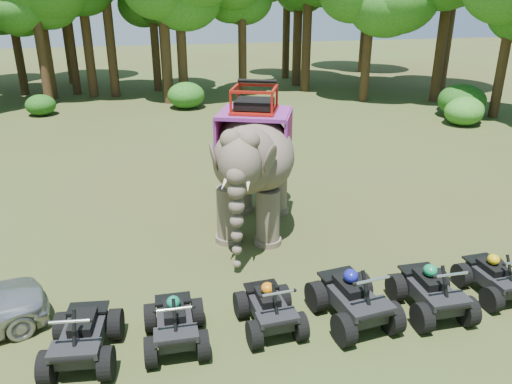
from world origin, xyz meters
TOP-DOWN VIEW (x-y plane):
  - ground at (0.00, 0.00)m, footprint 110.00×110.00m
  - elephant at (0.40, 3.20)m, footprint 3.83×5.39m
  - atv_0 at (-3.96, -1.64)m, footprint 1.46×1.87m
  - atv_1 at (-2.25, -1.59)m, footprint 1.22×1.65m
  - atv_2 at (-0.33, -1.50)m, footprint 1.25×1.66m
  - atv_3 at (1.42, -1.67)m, footprint 1.58×2.02m
  - atv_4 at (3.17, -1.74)m, footprint 1.28×1.75m
  - atv_5 at (4.91, -1.49)m, footprint 1.22×1.63m
  - tree_0 at (0.00, 21.15)m, footprint 6.61×6.61m
  - tree_1 at (3.96, 22.56)m, footprint 5.34×5.34m
  - tree_2 at (8.30, 22.73)m, footprint 6.96×6.96m
  - tree_3 at (10.82, 18.84)m, footprint 5.73×5.73m
  - tree_4 at (15.04, 17.78)m, footprint 6.67×6.67m
  - tree_5 at (15.94, 13.35)m, footprint 5.02×5.02m
  - tree_31 at (-7.96, 21.89)m, footprint 5.34×5.34m
  - tree_32 at (-4.17, 23.65)m, footprint 6.53×6.53m
  - tree_33 at (-0.94, 20.89)m, footprint 6.40×6.40m
  - tree_34 at (15.46, 29.59)m, footprint 6.88×6.88m
  - tree_35 at (-0.78, 26.58)m, footprint 5.56×5.56m
  - tree_36 at (-8.04, 23.93)m, footprint 6.74×6.74m
  - tree_37 at (-7.38, 29.45)m, footprint 7.18×7.18m
  - tree_38 at (8.45, 28.08)m, footprint 5.76×5.76m
  - tree_39 at (-6.68, 24.99)m, footprint 5.36×5.36m
  - tree_40 at (-10.02, 25.67)m, footprint 5.36×5.36m
  - tree_41 at (-1.42, 25.06)m, footprint 5.42×5.42m
  - tree_42 at (12.84, 23.19)m, footprint 5.81×5.81m
  - tree_43 at (-5.55, 23.87)m, footprint 6.67×6.67m
  - tree_45 at (17.26, 20.65)m, footprint 7.35×7.35m
  - tree_48 at (8.33, 24.87)m, footprint 7.45×7.45m

SIDE VIEW (x-z plane):
  - ground at x=0.00m, z-range 0.00..0.00m
  - atv_5 at x=4.91m, z-range 0.00..1.17m
  - atv_2 at x=-0.33m, z-range 0.00..1.18m
  - atv_1 at x=-2.25m, z-range 0.00..1.20m
  - atv_0 at x=-3.96m, z-range 0.00..1.28m
  - atv_4 at x=3.17m, z-range 0.00..1.29m
  - atv_3 at x=1.42m, z-range 0.00..1.38m
  - elephant at x=0.40m, z-range 0.00..4.14m
  - tree_5 at x=15.94m, z-range 0.00..7.18m
  - tree_31 at x=-7.96m, z-range 0.00..7.62m
  - tree_1 at x=3.96m, z-range 0.00..7.63m
  - tree_39 at x=-6.68m, z-range 0.00..7.65m
  - tree_40 at x=-10.02m, z-range 0.00..7.66m
  - tree_41 at x=-1.42m, z-range 0.00..7.74m
  - tree_35 at x=-0.78m, z-range 0.00..7.94m
  - tree_3 at x=10.82m, z-range 0.00..8.19m
  - tree_38 at x=8.45m, z-range 0.00..8.23m
  - tree_42 at x=12.84m, z-range 0.00..8.30m
  - tree_33 at x=-0.94m, z-range 0.00..9.14m
  - tree_32 at x=-4.17m, z-range 0.00..9.34m
  - tree_0 at x=0.00m, z-range 0.00..9.44m
  - tree_43 at x=-5.55m, z-range 0.00..9.53m
  - tree_4 at x=15.04m, z-range 0.00..9.53m
  - tree_36 at x=-8.04m, z-range 0.00..9.63m
  - tree_34 at x=15.46m, z-range 0.00..9.83m
  - tree_2 at x=8.30m, z-range 0.00..9.94m
  - tree_37 at x=-7.38m, z-range 0.00..10.26m
  - tree_45 at x=17.26m, z-range 0.00..10.50m
  - tree_48 at x=8.33m, z-range 0.00..10.65m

